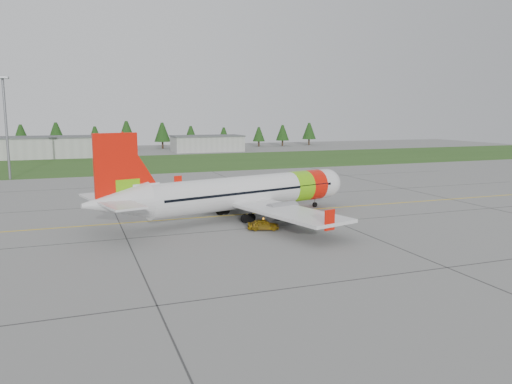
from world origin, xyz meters
name	(u,v)px	position (x,y,z in m)	size (l,w,h in m)	color
ground	(258,228)	(0.00, 0.00, 0.00)	(320.00, 320.00, 0.00)	gray
aircraft	(242,193)	(0.13, 6.21, 3.22)	(36.16, 34.06, 11.17)	silver
follow_me_car	(263,214)	(0.16, -1.26, 1.81)	(1.46, 1.23, 3.62)	#D9A30C
grass_strip	(151,163)	(0.00, 82.00, 0.01)	(320.00, 50.00, 0.03)	#30561E
taxi_guideline	(237,215)	(0.00, 8.00, 0.01)	(120.00, 0.25, 0.02)	gold
hangar_west	(36,148)	(-30.00, 110.00, 3.00)	(32.00, 14.00, 6.00)	#A8A8A3
hangar_east	(207,144)	(25.00, 118.00, 2.60)	(24.00, 12.00, 5.20)	#A8A8A3
floodlight_mast	(6,130)	(-32.00, 58.00, 10.00)	(0.50, 0.50, 20.00)	slate
treeline	(128,136)	(0.00, 138.00, 5.00)	(160.00, 8.00, 10.00)	#1C3F14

